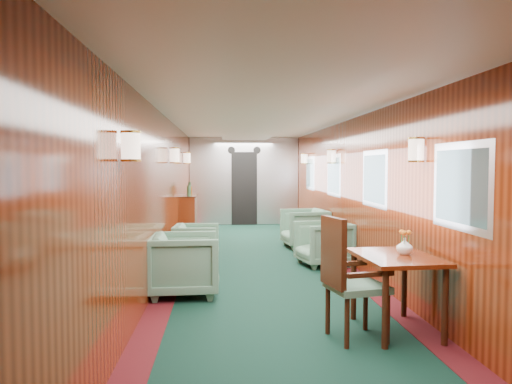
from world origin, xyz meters
TOP-DOWN VIEW (x-y plane):
  - room at (0.00, 0.00)m, footprint 12.00×12.10m
  - bulkhead at (0.00, 5.91)m, footprint 2.98×0.17m
  - windows_right at (1.49, 0.25)m, footprint 0.02×8.60m
  - wall_sconces at (0.00, 0.57)m, footprint 2.97×7.97m
  - dining_table at (1.07, -3.06)m, footprint 0.77×1.05m
  - side_chair at (0.53, -3.27)m, footprint 0.61×0.63m
  - credenza at (-1.34, 3.03)m, footprint 0.35×1.11m
  - flower_vase at (1.17, -3.03)m, footprint 0.21×0.21m
  - armchair_left_near at (-1.10, -1.53)m, footprint 0.91×0.88m
  - armchair_left_far at (-1.05, 0.45)m, footprint 0.77×0.75m
  - armchair_right_near at (1.03, 0.19)m, footprint 0.94×0.92m
  - armchair_right_far at (1.02, 2.00)m, footprint 0.94×0.92m

SIDE VIEW (x-z plane):
  - armchair_left_far at x=-1.05m, z-range 0.00..0.67m
  - armchair_right_near at x=1.03m, z-range 0.00..0.73m
  - armchair_right_far at x=1.02m, z-range 0.00..0.77m
  - armchair_left_near at x=-1.10m, z-range 0.00..0.79m
  - credenza at x=-1.34m, z-range -0.13..1.14m
  - side_chair at x=0.53m, z-range 0.05..1.21m
  - dining_table at x=1.07m, z-range 0.26..1.01m
  - flower_vase at x=1.17m, z-range 0.76..0.92m
  - bulkhead at x=0.00m, z-range -0.01..2.38m
  - windows_right at x=1.49m, z-range 1.05..1.85m
  - room at x=0.00m, z-range 0.43..2.83m
  - wall_sconces at x=0.00m, z-range 1.66..1.91m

